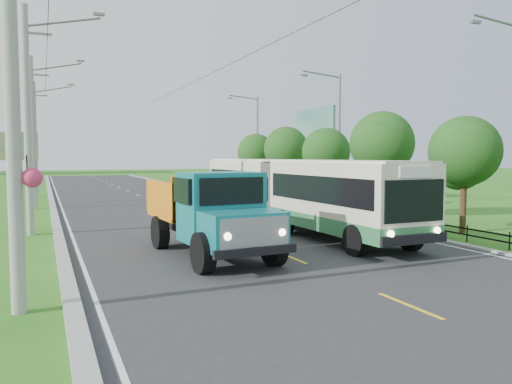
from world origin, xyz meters
TOP-DOWN VIEW (x-y plane):
  - ground at (0.00, 0.00)m, footprint 240.00×240.00m
  - road at (0.00, 20.00)m, footprint 14.00×120.00m
  - curb_left at (-7.20, 20.00)m, footprint 0.40×120.00m
  - curb_right at (7.15, 20.00)m, footprint 0.30×120.00m
  - edge_line_left at (-6.65, 20.00)m, footprint 0.12×120.00m
  - edge_line_right at (6.65, 20.00)m, footprint 0.12×120.00m
  - centre_dash at (0.00, 0.00)m, footprint 0.12×2.20m
  - railing_right at (8.00, 14.00)m, footprint 0.04×40.00m
  - pole_nearest at (-8.24, -3.00)m, footprint 3.51×0.44m
  - pole_near at (-8.26, 9.00)m, footprint 3.51×0.32m
  - pole_mid at (-8.26, 21.00)m, footprint 3.51×0.32m
  - pole_far at (-8.26, 33.00)m, footprint 3.51×0.32m
  - tree_second at (9.86, 2.14)m, footprint 3.18×3.26m
  - tree_third at (9.86, 8.14)m, footprint 3.60×3.62m
  - tree_fourth at (9.86, 14.14)m, footprint 3.24×3.31m
  - tree_fifth at (9.86, 20.14)m, footprint 3.48×3.52m
  - tree_back at (9.86, 26.14)m, footprint 3.30×3.36m
  - streetlight_mid at (10.64, 14.00)m, footprint 3.02×0.20m
  - streetlight_far at (10.64, 28.00)m, footprint 3.02×0.20m
  - planter_near at (8.60, 6.00)m, footprint 0.64×0.64m
  - planter_mid at (8.60, 14.00)m, footprint 0.64×0.64m
  - planter_far at (8.60, 22.00)m, footprint 0.64×0.64m
  - billboard_left at (-9.50, 24.00)m, footprint 3.00×0.20m
  - billboard_right at (12.30, 20.00)m, footprint 0.24×6.00m
  - bus at (3.29, 6.22)m, footprint 3.03×16.80m
  - dump_truck at (-2.42, 1.45)m, footprint 3.15×7.19m

SIDE VIEW (x-z plane):
  - ground at x=0.00m, z-range 0.00..0.00m
  - road at x=0.00m, z-range 0.00..0.02m
  - edge_line_left at x=-6.65m, z-range 0.02..0.02m
  - edge_line_right at x=6.65m, z-range 0.02..0.02m
  - centre_dash at x=0.00m, z-range 0.02..0.02m
  - curb_right at x=7.15m, z-range 0.00..0.10m
  - curb_left at x=-7.20m, z-range 0.00..0.15m
  - planter_near at x=8.60m, z-range -0.05..0.62m
  - planter_mid at x=8.60m, z-range -0.05..0.62m
  - planter_far at x=8.60m, z-range -0.05..0.62m
  - railing_right at x=8.00m, z-range 0.00..0.60m
  - dump_truck at x=-2.42m, z-range 0.20..3.15m
  - bus at x=3.29m, z-range 0.33..3.56m
  - tree_second at x=9.86m, z-range 0.87..6.17m
  - tree_fourth at x=9.86m, z-range 0.89..6.29m
  - tree_back at x=9.86m, z-range 0.90..6.40m
  - tree_fifth at x=9.86m, z-range 0.95..6.75m
  - billboard_left at x=-9.50m, z-range 1.27..6.47m
  - tree_third at x=9.86m, z-range 0.99..6.99m
  - streetlight_mid at x=10.64m, z-range 0.37..9.44m
  - streetlight_far at x=10.64m, z-range 0.37..9.44m
  - pole_nearest at x=-8.24m, z-range -0.06..9.94m
  - pole_near at x=-8.26m, z-range 0.09..10.09m
  - pole_mid at x=-8.26m, z-range 0.09..10.09m
  - pole_far at x=-8.26m, z-range 0.09..10.09m
  - billboard_right at x=12.30m, z-range 1.69..8.99m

